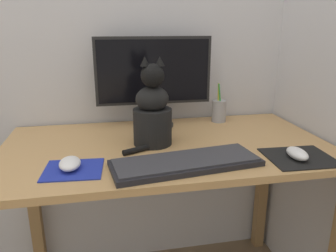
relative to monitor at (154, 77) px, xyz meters
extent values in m
cube|color=silver|center=(0.01, 0.13, 0.28)|extent=(7.00, 0.04, 2.50)
cube|color=silver|center=(0.66, -0.24, 0.28)|extent=(0.04, 7.00, 2.50)
cube|color=tan|center=(0.01, -0.24, -0.23)|extent=(1.23, 0.67, 0.02)
cube|color=olive|center=(-0.57, 0.06, -0.61)|extent=(0.05, 0.05, 0.73)
cube|color=olive|center=(0.59, 0.06, -0.61)|extent=(0.05, 0.05, 0.73)
cylinder|color=black|center=(0.00, 0.00, -0.21)|extent=(0.17, 0.17, 0.01)
cylinder|color=black|center=(0.00, 0.00, -0.16)|extent=(0.04, 0.04, 0.09)
cube|color=black|center=(0.00, 0.00, 0.03)|extent=(0.50, 0.02, 0.29)
cube|color=black|center=(0.00, -0.01, 0.03)|extent=(0.48, 0.00, 0.26)
cube|color=black|center=(0.03, -0.45, -0.21)|extent=(0.50, 0.23, 0.02)
cube|color=#333338|center=(0.03, -0.45, -0.20)|extent=(0.48, 0.21, 0.01)
cube|color=#1E2D9E|center=(-0.32, -0.42, -0.22)|extent=(0.19, 0.17, 0.00)
cube|color=black|center=(0.43, -0.46, -0.22)|extent=(0.23, 0.20, 0.00)
ellipsoid|color=white|center=(-0.33, -0.41, -0.20)|extent=(0.07, 0.10, 0.03)
ellipsoid|color=white|center=(0.41, -0.48, -0.20)|extent=(0.06, 0.10, 0.04)
cylinder|color=black|center=(-0.04, -0.23, -0.15)|extent=(0.15, 0.15, 0.14)
ellipsoid|color=black|center=(-0.04, -0.23, -0.04)|extent=(0.13, 0.11, 0.09)
sphere|color=black|center=(-0.04, -0.24, 0.04)|extent=(0.09, 0.09, 0.09)
cone|color=black|center=(-0.07, -0.24, 0.09)|extent=(0.04, 0.04, 0.03)
cone|color=black|center=(-0.01, -0.24, 0.09)|extent=(0.04, 0.04, 0.03)
cylinder|color=black|center=(-0.07, -0.29, -0.21)|extent=(0.18, 0.09, 0.02)
cylinder|color=#99999E|center=(0.31, 0.01, -0.17)|extent=(0.07, 0.07, 0.10)
cylinder|color=green|center=(0.30, 0.00, -0.11)|extent=(0.02, 0.01, 0.14)
cylinder|color=yellow|center=(0.30, 0.01, -0.11)|extent=(0.01, 0.01, 0.14)
camera|label=1|loc=(-0.21, -1.39, 0.21)|focal=35.00mm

